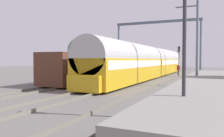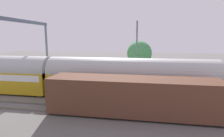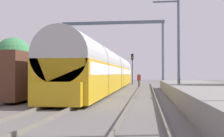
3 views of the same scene
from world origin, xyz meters
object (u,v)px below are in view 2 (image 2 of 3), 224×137
(passenger_train, at_px, (51,76))
(person_crossing, at_px, (43,77))
(catenary_gantry, at_px, (17,40))
(freight_car, at_px, (133,96))

(passenger_train, height_order, person_crossing, passenger_train)
(passenger_train, relative_size, catenary_gantry, 2.68)
(passenger_train, height_order, freight_car, passenger_train)
(passenger_train, bearing_deg, catenary_gantry, 90.00)
(passenger_train, relative_size, person_crossing, 18.99)
(person_crossing, bearing_deg, passenger_train, -143.72)
(freight_car, xyz_separation_m, catenary_gantry, (3.92, 12.40, 4.14))
(passenger_train, xyz_separation_m, catenary_gantry, (0.00, 3.64, 3.64))
(freight_car, bearing_deg, passenger_train, 65.88)
(catenary_gantry, bearing_deg, freight_car, -107.56)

